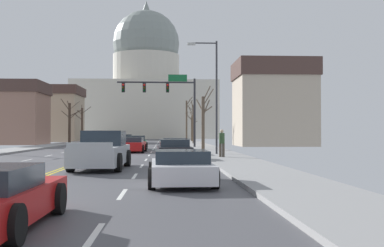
{
  "coord_description": "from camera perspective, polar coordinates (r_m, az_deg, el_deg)",
  "views": [
    {
      "loc": [
        4.67,
        -31.9,
        1.7
      ],
      "look_at": [
        8.22,
        31.96,
        2.76
      ],
      "focal_mm": 44.57,
      "sensor_mm": 36.0,
      "label": 1
    }
  ],
  "objects": [
    {
      "name": "flank_building_00",
      "position": [
        83.34,
        -17.62,
        1.11
      ],
      "size": [
        13.37,
        9.63,
        9.15
      ],
      "color": "tan",
      "rests_on": "ground"
    },
    {
      "name": "sedan_near_03",
      "position": [
        27.6,
        -2.16,
        -3.26
      ],
      "size": [
        2.19,
        4.67,
        1.24
      ],
      "color": "black",
      "rests_on": "ground"
    },
    {
      "name": "bare_tree_00",
      "position": [
        77.29,
        0.01,
        -0.5
      ],
      "size": [
        1.91,
        1.7,
        4.55
      ],
      "color": "#4C3D2D",
      "rests_on": "ground"
    },
    {
      "name": "capitol_building",
      "position": [
        115.21,
        -5.51,
        4.45
      ],
      "size": [
        33.36,
        18.71,
        33.19
      ],
      "color": "beige",
      "rests_on": "ground"
    },
    {
      "name": "flank_building_02",
      "position": [
        56.9,
        9.74,
        2.44
      ],
      "size": [
        9.06,
        8.31,
        9.96
      ],
      "color": "#B2A38E",
      "rests_on": "ground"
    },
    {
      "name": "sedan_oncoming_00",
      "position": [
        56.19,
        -9.88,
        -2.03
      ],
      "size": [
        1.96,
        4.29,
        1.33
      ],
      "color": "#9EA3A8",
      "rests_on": "ground"
    },
    {
      "name": "pedestrian_00",
      "position": [
        29.19,
        3.59,
        -2.18
      ],
      "size": [
        0.35,
        0.34,
        1.68
      ],
      "color": "#4C4238",
      "rests_on": "ground"
    },
    {
      "name": "street_lamp_right",
      "position": [
        33.14,
        2.5,
        4.36
      ],
      "size": [
        2.1,
        0.24,
        7.84
      ],
      "color": "#333338",
      "rests_on": "ground"
    },
    {
      "name": "bare_tree_06",
      "position": [
        63.2,
        0.16,
        0.1
      ],
      "size": [
        1.24,
        2.55,
        5.58
      ],
      "color": "#4C3D2D",
      "rests_on": "ground"
    },
    {
      "name": "flank_building_01",
      "position": [
        66.83,
        -21.64,
        1.21
      ],
      "size": [
        10.75,
        8.13,
        8.17
      ],
      "color": "#8C6656",
      "rests_on": "ground"
    },
    {
      "name": "sedan_oncoming_02",
      "position": [
        77.85,
        -7.85,
        -1.77
      ],
      "size": [
        2.02,
        4.68,
        1.21
      ],
      "color": "black",
      "rests_on": "ground"
    },
    {
      "name": "bare_tree_03",
      "position": [
        75.31,
        -13.03,
        -0.0
      ],
      "size": [
        2.29,
        1.57,
        5.63
      ],
      "color": "#423328",
      "rests_on": "ground"
    },
    {
      "name": "sedan_oncoming_01",
      "position": [
        67.42,
        -11.62,
        -1.9
      ],
      "size": [
        2.1,
        4.56,
        1.19
      ],
      "color": "#6B6056",
      "rests_on": "ground"
    },
    {
      "name": "ground",
      "position": [
        32.28,
        -11.52,
        -3.91
      ],
      "size": [
        20.0,
        180.0,
        0.2
      ],
      "color": "#49494E"
    },
    {
      "name": "signal_gantry",
      "position": [
        48.17,
        -2.96,
        3.48
      ],
      "size": [
        7.91,
        0.41,
        7.31
      ],
      "color": "#28282D",
      "rests_on": "ground"
    },
    {
      "name": "sedan_near_02",
      "position": [
        33.23,
        -2.08,
        -2.9
      ],
      "size": [
        2.12,
        4.49,
        1.22
      ],
      "color": "#9EA3A8",
      "rests_on": "ground"
    },
    {
      "name": "bare_tree_04",
      "position": [
        41.43,
        1.38,
        0.47
      ],
      "size": [
        1.56,
        2.12,
        5.48
      ],
      "color": "brown",
      "rests_on": "ground"
    },
    {
      "name": "sedan_near_01",
      "position": [
        39.23,
        -7.02,
        -2.57
      ],
      "size": [
        2.07,
        4.54,
        1.23
      ],
      "color": "#B71414",
      "rests_on": "ground"
    },
    {
      "name": "sedan_near_05",
      "position": [
        15.38,
        -1.33,
        -5.3
      ],
      "size": [
        2.17,
        4.55,
        1.1
      ],
      "color": "silver",
      "rests_on": "ground"
    },
    {
      "name": "pickup_truck_near_04",
      "position": [
        22.05,
        -10.76,
        -3.36
      ],
      "size": [
        2.41,
        5.5,
        1.74
      ],
      "color": "#ADB2B7",
      "rests_on": "ground"
    },
    {
      "name": "sedan_near_00",
      "position": [
        44.74,
        -6.65,
        -2.35
      ],
      "size": [
        2.04,
        4.66,
        1.31
      ],
      "color": "#1E7247",
      "rests_on": "ground"
    },
    {
      "name": "bare_tree_05",
      "position": [
        66.31,
        -14.44,
        0.22
      ],
      "size": [
        2.86,
        1.55,
        5.95
      ],
      "color": "#423328",
      "rests_on": "ground"
    },
    {
      "name": "bare_tree_02",
      "position": [
        72.52,
        -0.64,
        0.46
      ],
      "size": [
        1.11,
        1.69,
        6.77
      ],
      "color": "brown",
      "rests_on": "ground"
    }
  ]
}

